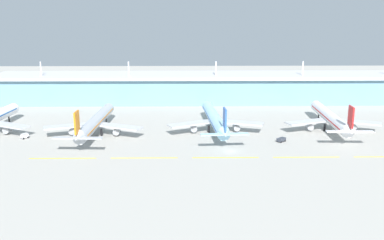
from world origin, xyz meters
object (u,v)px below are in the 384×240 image
object	(u,v)px
airliner_near_middle	(95,122)
airliner_center	(215,119)
airliner_far_middle	(331,118)
pushback_tug	(281,140)
baggage_cart	(25,136)

from	to	relation	value
airliner_near_middle	airliner_center	size ratio (longest dim) A/B	0.99
airliner_far_middle	pushback_tug	xyz separation A→B (m)	(-29.19, -20.17, -5.35)
airliner_near_middle	airliner_center	distance (m)	59.28
airliner_center	pushback_tug	size ratio (longest dim) A/B	14.77
airliner_center	pushback_tug	xyz separation A→B (m)	(30.03, -18.42, -5.36)
baggage_cart	airliner_center	bearing A→B (deg)	6.91
airliner_near_middle	pushback_tug	size ratio (longest dim) A/B	14.58
airliner_far_middle	airliner_center	bearing A→B (deg)	-178.31
airliner_near_middle	airliner_far_middle	xyz separation A→B (m)	(118.26, 7.03, -0.00)
airliner_far_middle	pushback_tug	bearing A→B (deg)	-145.35
airliner_center	baggage_cart	world-z (taller)	airliner_center
airliner_center	airliner_far_middle	distance (m)	59.25
airliner_center	airliner_near_middle	bearing A→B (deg)	-174.89
airliner_near_middle	airliner_far_middle	bearing A→B (deg)	3.40
airliner_far_middle	baggage_cart	size ratio (longest dim) A/B	17.24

